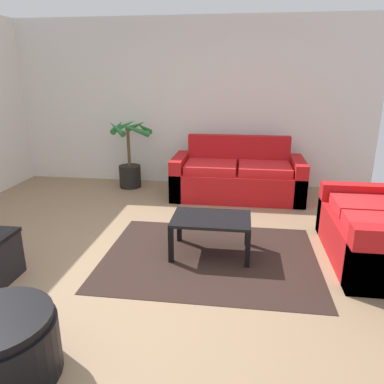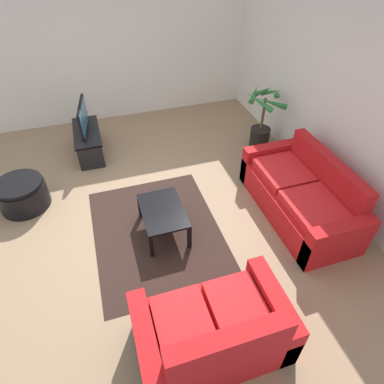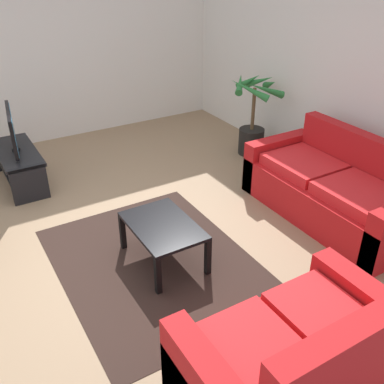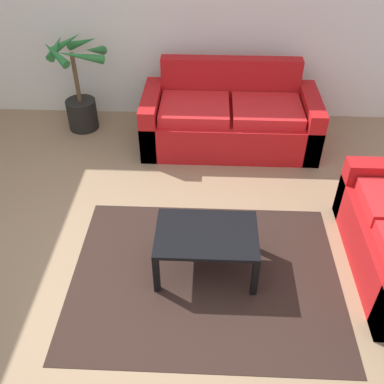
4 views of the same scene
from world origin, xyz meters
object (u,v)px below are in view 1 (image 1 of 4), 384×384
Objects in this scene: couch_loveseat at (380,233)px; ottoman at (0,348)px; coffee_table at (211,223)px; potted_palm at (130,159)px; couch_main at (237,178)px.

couch_loveseat is 3.45m from ottoman.
couch_loveseat is 1.70m from coffee_table.
couch_loveseat is at bearing -33.44° from potted_palm.
couch_main is at bearing -8.39° from potted_palm.
couch_loveseat is 1.80× the size of coffee_table.
coffee_table is 2.71m from potted_palm.
ottoman is (-1.38, -3.82, -0.09)m from couch_main.
potted_palm is (-3.25, 2.14, 0.18)m from couch_loveseat.
potted_palm reaches higher than ottoman.
potted_palm reaches higher than couch_loveseat.
potted_palm is at bearing 124.78° from coffee_table.
potted_palm is 1.61× the size of ottoman.
couch_loveseat is 1.27× the size of potted_palm.
ottoman is at bearing -121.57° from coffee_table.
couch_loveseat reaches higher than coffee_table.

